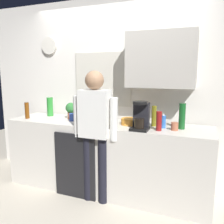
# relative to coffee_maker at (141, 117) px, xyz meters

# --- Properties ---
(ground_plane) EXTENTS (8.00, 8.00, 0.00)m
(ground_plane) POSITION_rel_coffee_maker_xyz_m (-0.52, -0.11, -1.08)
(ground_plane) COLOR beige
(kitchen_counter) EXTENTS (2.69, 0.64, 0.93)m
(kitchen_counter) POSITION_rel_coffee_maker_xyz_m (-0.52, 0.19, -0.61)
(kitchen_counter) COLOR beige
(kitchen_counter) RESTS_ON ground_plane
(dishwasher_panel) EXTENTS (0.56, 0.02, 0.84)m
(dishwasher_panel) POSITION_rel_coffee_maker_xyz_m (-0.80, -0.15, -0.66)
(dishwasher_panel) COLOR black
(dishwasher_panel) RESTS_ON ground_plane
(back_wall_assembly) EXTENTS (4.29, 0.42, 2.60)m
(back_wall_assembly) POSITION_rel_coffee_maker_xyz_m (-0.44, 0.59, 0.29)
(back_wall_assembly) COLOR white
(back_wall_assembly) RESTS_ON ground_plane
(coffee_maker) EXTENTS (0.20, 0.20, 0.33)m
(coffee_maker) POSITION_rel_coffee_maker_xyz_m (0.00, 0.00, 0.00)
(coffee_maker) COLOR black
(coffee_maker) RESTS_ON kitchen_counter
(bottle_clear_soda) EXTENTS (0.09, 0.09, 0.28)m
(bottle_clear_soda) POSITION_rel_coffee_maker_xyz_m (-1.48, 0.33, -0.01)
(bottle_clear_soda) COLOR #2D8C33
(bottle_clear_soda) RESTS_ON kitchen_counter
(bottle_olive_oil) EXTENTS (0.06, 0.06, 0.25)m
(bottle_olive_oil) POSITION_rel_coffee_maker_xyz_m (0.11, 0.24, -0.02)
(bottle_olive_oil) COLOR olive
(bottle_olive_oil) RESTS_ON kitchen_counter
(bottle_green_wine) EXTENTS (0.07, 0.07, 0.30)m
(bottle_green_wine) POSITION_rel_coffee_maker_xyz_m (0.44, 0.21, 0.00)
(bottle_green_wine) COLOR #195923
(bottle_green_wine) RESTS_ON kitchen_counter
(bottle_dark_sauce) EXTENTS (0.06, 0.06, 0.18)m
(bottle_dark_sauce) POSITION_rel_coffee_maker_xyz_m (-0.52, 0.09, -0.06)
(bottle_dark_sauce) COLOR black
(bottle_dark_sauce) RESTS_ON kitchen_counter
(bottle_amber_beer) EXTENTS (0.06, 0.06, 0.23)m
(bottle_amber_beer) POSITION_rel_coffee_maker_xyz_m (-1.67, 0.04, -0.03)
(bottle_amber_beer) COLOR brown
(bottle_amber_beer) RESTS_ON kitchen_counter
(bottle_red_vinegar) EXTENTS (0.06, 0.06, 0.22)m
(bottle_red_vinegar) POSITION_rel_coffee_maker_xyz_m (0.20, 0.03, -0.04)
(bottle_red_vinegar) COLOR maroon
(bottle_red_vinegar) RESTS_ON kitchen_counter
(cup_terracotta_mug) EXTENTS (0.08, 0.08, 0.09)m
(cup_terracotta_mug) POSITION_rel_coffee_maker_xyz_m (0.37, 0.11, -0.10)
(cup_terracotta_mug) COLOR #B26647
(cup_terracotta_mug) RESTS_ON kitchen_counter
(cup_yellow_cup) EXTENTS (0.07, 0.07, 0.09)m
(cup_yellow_cup) POSITION_rel_coffee_maker_xyz_m (-0.38, 0.06, -0.10)
(cup_yellow_cup) COLOR yellow
(cup_yellow_cup) RESTS_ON kitchen_counter
(cup_blue_mug) EXTENTS (0.08, 0.08, 0.10)m
(cup_blue_mug) POSITION_rel_coffee_maker_xyz_m (-0.99, 0.14, -0.10)
(cup_blue_mug) COLOR #3351B2
(cup_blue_mug) RESTS_ON kitchen_counter
(mixing_bowl) EXTENTS (0.22, 0.22, 0.08)m
(mixing_bowl) POSITION_rel_coffee_maker_xyz_m (-0.19, 0.21, -0.11)
(mixing_bowl) COLOR orange
(mixing_bowl) RESTS_ON kitchen_counter
(potted_plant) EXTENTS (0.15, 0.15, 0.23)m
(potted_plant) POSITION_rel_coffee_maker_xyz_m (-1.07, 0.25, -0.01)
(potted_plant) COLOR #9E5638
(potted_plant) RESTS_ON kitchen_counter
(dish_soap) EXTENTS (0.06, 0.06, 0.18)m
(dish_soap) POSITION_rel_coffee_maker_xyz_m (0.23, 0.18, -0.07)
(dish_soap) COLOR blue
(dish_soap) RESTS_ON kitchen_counter
(person_at_sink) EXTENTS (0.57, 0.22, 1.60)m
(person_at_sink) POSITION_rel_coffee_maker_xyz_m (-0.52, -0.11, -0.13)
(person_at_sink) COLOR black
(person_at_sink) RESTS_ON ground_plane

